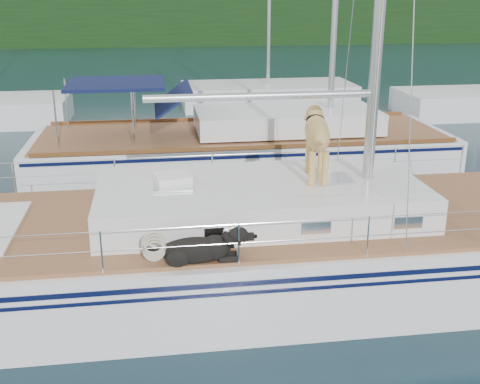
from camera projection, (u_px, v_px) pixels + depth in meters
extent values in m
plane|color=black|center=(212.00, 287.00, 10.14)|extent=(120.00, 120.00, 0.00)
cube|color=black|center=(159.00, 10.00, 51.33)|extent=(90.00, 3.00, 6.00)
cube|color=#595147|center=(160.00, 38.00, 53.23)|extent=(92.00, 1.00, 1.20)
cube|color=white|center=(212.00, 260.00, 9.98)|extent=(12.00, 3.80, 1.40)
cube|color=brown|center=(211.00, 219.00, 9.75)|extent=(11.52, 3.50, 0.06)
cube|color=white|center=(260.00, 199.00, 9.76)|extent=(5.20, 2.50, 0.55)
cylinder|color=silver|center=(261.00, 96.00, 9.22)|extent=(3.60, 0.12, 0.12)
cylinder|color=silver|center=(224.00, 225.00, 7.92)|extent=(10.56, 0.01, 0.01)
cylinder|color=silver|center=(202.00, 156.00, 11.20)|extent=(10.56, 0.01, 0.01)
cube|color=blue|center=(119.00, 198.00, 10.54)|extent=(0.88, 0.80, 0.06)
cube|color=white|center=(173.00, 179.00, 9.65)|extent=(0.63, 0.56, 0.14)
torus|color=beige|center=(154.00, 243.00, 7.87)|extent=(0.43, 0.17, 0.42)
cube|color=white|center=(242.00, 157.00, 16.21)|extent=(11.00, 3.50, 1.30)
cube|color=brown|center=(242.00, 134.00, 16.00)|extent=(10.56, 3.29, 0.06)
cube|color=white|center=(286.00, 119.00, 16.05)|extent=(4.80, 2.30, 0.55)
cube|color=#101843|center=(116.00, 84.00, 15.11)|extent=(2.40, 2.30, 0.08)
cube|color=white|center=(268.00, 97.00, 25.55)|extent=(7.20, 3.00, 1.10)
cube|color=white|center=(480.00, 104.00, 23.83)|extent=(6.40, 3.00, 1.10)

